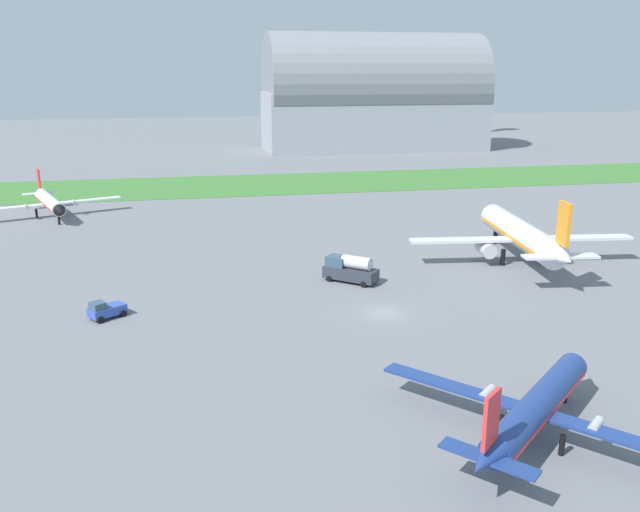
{
  "coord_description": "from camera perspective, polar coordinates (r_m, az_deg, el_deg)",
  "views": [
    {
      "loc": [
        -19.31,
        -61.99,
        24.61
      ],
      "look_at": [
        -4.35,
        12.53,
        3.0
      ],
      "focal_mm": 36.97,
      "sensor_mm": 36.0,
      "label": 1
    }
  ],
  "objects": [
    {
      "name": "ground_plane",
      "position": [
        69.44,
        5.58,
        -4.97
      ],
      "size": [
        600.0,
        600.0,
        0.0
      ],
      "primitive_type": "plane",
      "color": "slate"
    },
    {
      "name": "grass_taxiway_strip",
      "position": [
        147.72,
        -3.7,
        6.27
      ],
      "size": [
        360.0,
        28.0,
        0.08
      ],
      "primitive_type": "cube",
      "color": "#3D7533",
      "rests_on": "ground_plane"
    },
    {
      "name": "airplane_midfield_jet",
      "position": [
        89.86,
        17.07,
        1.74
      ],
      "size": [
        29.49,
        29.0,
        10.43
      ],
      "rotation": [
        0.0,
        0.0,
        1.45
      ],
      "color": "silver",
      "rests_on": "ground_plane"
    },
    {
      "name": "airplane_foreground_turboprop",
      "position": [
        48.08,
        18.23,
        -12.29
      ],
      "size": [
        16.78,
        18.46,
        7.01
      ],
      "rotation": [
        0.0,
        0.0,
        0.73
      ],
      "color": "navy",
      "rests_on": "ground_plane"
    },
    {
      "name": "airplane_taxiing_turboprop",
      "position": [
        122.77,
        -22.38,
        4.37
      ],
      "size": [
        23.15,
        20.05,
        7.25
      ],
      "rotation": [
        0.0,
        0.0,
        5.07
      ],
      "color": "white",
      "rests_on": "ground_plane"
    },
    {
      "name": "pushback_tug_near_gate",
      "position": [
        70.97,
        -18.07,
        -4.45
      ],
      "size": [
        3.98,
        3.55,
        1.95
      ],
      "rotation": [
        0.0,
        0.0,
        3.76
      ],
      "color": "#334FB2",
      "rests_on": "ground_plane"
    },
    {
      "name": "fuel_truck_midfield",
      "position": [
        78.82,
        2.61,
        -1.13
      ],
      "size": [
        6.5,
        6.04,
        3.29
      ],
      "rotation": [
        0.0,
        0.0,
        2.44
      ],
      "color": "#2D333D",
      "rests_on": "ground_plane"
    },
    {
      "name": "hangar_distant",
      "position": [
        212.95,
        4.65,
        13.61
      ],
      "size": [
        68.09,
        30.29,
        35.6
      ],
      "color": "#9399A3",
      "rests_on": "ground_plane"
    },
    {
      "name": "control_tower",
      "position": [
        270.09,
        12.72,
        14.74
      ],
      "size": [
        8.0,
        8.0,
        35.52
      ],
      "color": "silver",
      "rests_on": "ground_plane"
    }
  ]
}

